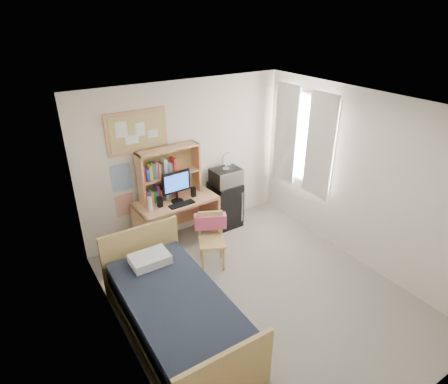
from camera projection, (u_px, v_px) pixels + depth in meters
floor at (259, 295)px, 5.19m from camera, size 3.60×4.20×0.02m
ceiling at (269, 108)px, 4.02m from camera, size 3.60×4.20×0.02m
wall_back at (185, 160)px, 6.19m from camera, size 3.60×0.04×2.60m
wall_front at (423, 322)px, 3.02m from camera, size 3.60×0.04×2.60m
wall_left at (121, 261)px, 3.74m from camera, size 0.04×4.20×2.60m
wall_right at (361, 180)px, 5.47m from camera, size 0.04×4.20×2.60m
window_unit at (303, 139)px, 6.22m from camera, size 0.10×1.40×1.70m
curtain_left at (319, 146)px, 5.90m from camera, size 0.04×0.55×1.70m
curtain_right at (286, 133)px, 6.50m from camera, size 0.04×0.55×1.70m
bulletin_board at (137, 132)px, 5.53m from camera, size 0.94×0.03×0.64m
poster_wave at (121, 178)px, 5.68m from camera, size 0.30×0.01×0.42m
poster_japan at (125, 205)px, 5.89m from camera, size 0.28×0.01×0.36m
desk at (177, 222)px, 6.15m from camera, size 1.33×0.72×0.81m
desk_chair at (212, 242)px, 5.60m from camera, size 0.56×0.56×0.85m
mini_fridge at (225, 204)px, 6.69m from camera, size 0.49×0.49×0.82m
bed at (177, 315)px, 4.44m from camera, size 1.06×2.12×0.58m
hutch at (169, 173)px, 5.89m from camera, size 1.03×0.31×0.83m
monitor at (176, 187)px, 5.81m from camera, size 0.48×0.06×0.51m
keyboard at (182, 204)px, 5.82m from camera, size 0.42×0.15×0.02m
speaker_left at (160, 202)px, 5.73m from camera, size 0.07×0.07×0.17m
speaker_right at (193, 192)px, 6.04m from camera, size 0.07×0.07×0.16m
water_bottle at (150, 204)px, 5.59m from camera, size 0.07×0.07×0.23m
hoodie at (210, 221)px, 5.67m from camera, size 0.50×0.33×0.23m
microwave at (226, 177)px, 6.43m from camera, size 0.50×0.38×0.28m
desk_fan at (226, 161)px, 6.30m from camera, size 0.23×0.23×0.28m
pillow at (150, 259)px, 4.85m from camera, size 0.49×0.35×0.12m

